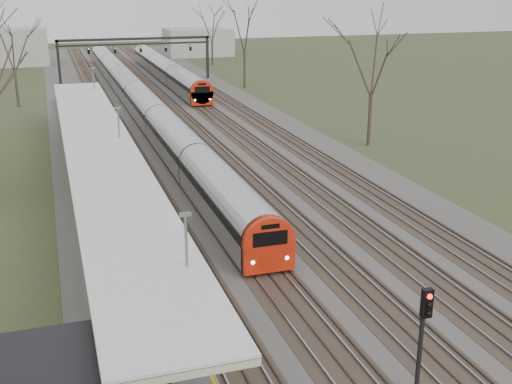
# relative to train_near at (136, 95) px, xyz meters

# --- Properties ---
(track_bed) EXTENTS (24.00, 160.00, 0.22)m
(track_bed) POSITION_rel_train_near_xyz_m (2.76, -10.08, -1.42)
(track_bed) COLOR #474442
(track_bed) RESTS_ON ground
(platform) EXTENTS (3.50, 69.00, 1.00)m
(platform) POSITION_rel_train_near_xyz_m (-6.55, -27.58, -0.98)
(platform) COLOR #9E9B93
(platform) RESTS_ON ground
(canopy) EXTENTS (4.10, 50.00, 3.11)m
(canopy) POSITION_rel_train_near_xyz_m (-6.55, -32.10, 2.45)
(canopy) COLOR slate
(canopy) RESTS_ON platform
(signal_gantry) EXTENTS (21.00, 0.59, 6.08)m
(signal_gantry) POSITION_rel_train_near_xyz_m (2.79, 19.90, 3.43)
(signal_gantry) COLOR black
(signal_gantry) RESTS_ON ground
(tree_east_far) EXTENTS (5.00, 5.00, 10.30)m
(tree_east_far) POSITION_rel_train_near_xyz_m (16.50, -23.08, 5.81)
(tree_east_far) COLOR #2D231C
(tree_east_far) RESTS_ON ground
(train_near) EXTENTS (2.62, 90.21, 3.05)m
(train_near) POSITION_rel_train_near_xyz_m (0.00, 0.00, 0.00)
(train_near) COLOR #B4B7BF
(train_near) RESTS_ON ground
(train_far) EXTENTS (2.62, 45.21, 3.05)m
(train_far) POSITION_rel_train_near_xyz_m (7.00, 20.48, 0.00)
(train_far) COLOR #B4B7BF
(train_far) RESTS_ON ground
(signal_post) EXTENTS (0.35, 0.45, 4.10)m
(signal_post) POSITION_rel_train_near_xyz_m (1.75, -55.07, 1.25)
(signal_post) COLOR black
(signal_post) RESTS_ON ground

